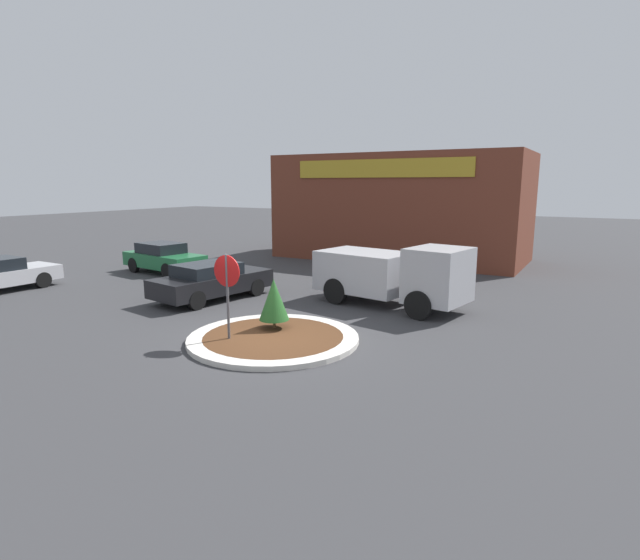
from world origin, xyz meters
TOP-DOWN VIEW (x-y plane):
  - ground_plane at (0.00, 0.00)m, footprint 120.00×120.00m
  - traffic_island at (0.00, 0.00)m, footprint 4.59×4.59m
  - stop_sign at (-0.88, -0.77)m, footprint 0.83×0.07m
  - island_shrub at (-0.39, 0.61)m, footprint 0.84×0.84m
  - utility_truck at (1.28, 5.20)m, footprint 5.52×2.87m
  - storefront_building at (-2.58, 16.04)m, footprint 13.33×6.07m
  - parked_sedan_black at (-4.79, 2.93)m, footprint 2.55×4.66m
  - parked_sedan_green at (-10.47, 5.95)m, footprint 4.49×2.30m

SIDE VIEW (x-z plane):
  - ground_plane at x=0.00m, z-range 0.00..0.00m
  - traffic_island at x=0.00m, z-range 0.00..0.14m
  - parked_sedan_black at x=-4.79m, z-range 0.02..1.37m
  - parked_sedan_green at x=-10.47m, z-range 0.02..1.44m
  - island_shrub at x=-0.39m, z-range 0.27..1.68m
  - utility_truck at x=1.28m, z-range 0.06..2.22m
  - stop_sign at x=-0.88m, z-range 0.48..2.86m
  - storefront_building at x=-2.58m, z-range 0.00..5.72m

